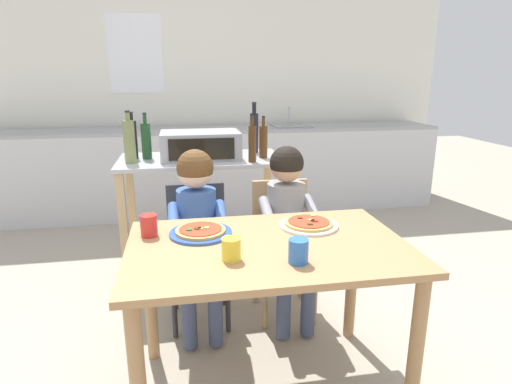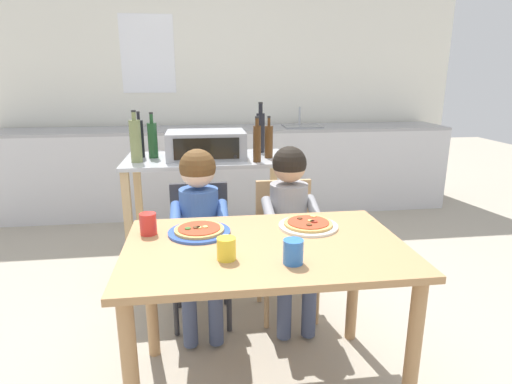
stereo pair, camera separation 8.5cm
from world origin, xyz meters
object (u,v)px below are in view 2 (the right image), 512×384
at_px(drinking_cup_blue, 293,252).
at_px(bottle_brown_beer, 269,141).
at_px(drinking_cup_yellow, 226,249).
at_px(child_in_blue_striped_shirt, 199,217).
at_px(child_in_grey_shirt, 290,214).
at_px(kitchen_island_cart, 208,198).
at_px(dining_chair_right, 286,238).
at_px(pizza_plate_blue_rimmed, 199,231).
at_px(bottle_dark_olive_oil, 257,143).
at_px(toaster_oven, 206,145).
at_px(dining_chair_left, 200,242).
at_px(bottle_squat_spirits, 136,140).
at_px(bottle_tall_green_wine, 140,138).
at_px(bottle_slim_sauce, 261,131).
at_px(dining_table, 265,268).
at_px(pizza_plate_white, 308,225).
at_px(bottle_clear_vinegar, 153,140).
at_px(drinking_cup_red, 148,224).

bearing_deg(drinking_cup_blue, bottle_brown_beer, 84.69).
bearing_deg(drinking_cup_yellow, child_in_blue_striped_shirt, 98.52).
relative_size(child_in_grey_shirt, drinking_cup_blue, 10.73).
xyz_separation_m(kitchen_island_cart, child_in_blue_striped_shirt, (-0.06, -0.65, 0.08)).
xyz_separation_m(dining_chair_right, pizza_plate_blue_rimmed, (-0.52, -0.53, 0.27)).
height_order(bottle_dark_olive_oil, child_in_blue_striped_shirt, bottle_dark_olive_oil).
distance_m(toaster_oven, dining_chair_left, 0.73).
bearing_deg(bottle_squat_spirits, kitchen_island_cart, 11.71).
bearing_deg(bottle_tall_green_wine, kitchen_island_cart, -9.01).
bearing_deg(toaster_oven, bottle_tall_green_wine, 169.86).
bearing_deg(pizza_plate_blue_rimmed, bottle_brown_beer, 63.87).
xyz_separation_m(bottle_slim_sauce, child_in_grey_shirt, (0.06, -0.80, -0.37)).
bearing_deg(drinking_cup_yellow, bottle_squat_spirits, 111.65).
height_order(dining_table, dining_chair_left, dining_chair_left).
xyz_separation_m(toaster_oven, bottle_brown_beer, (0.42, -0.06, 0.02)).
height_order(bottle_dark_olive_oil, drinking_cup_yellow, bottle_dark_olive_oil).
distance_m(toaster_oven, drinking_cup_yellow, 1.36).
distance_m(child_in_grey_shirt, pizza_plate_white, 0.40).
relative_size(bottle_brown_beer, drinking_cup_yellow, 3.15).
bearing_deg(dining_chair_right, bottle_clear_vinegar, 145.25).
relative_size(bottle_dark_olive_oil, dining_chair_right, 0.37).
bearing_deg(dining_chair_right, drinking_cup_red, -146.00).
height_order(dining_table, drinking_cup_blue, drinking_cup_blue).
height_order(dining_chair_left, child_in_grey_shirt, child_in_grey_shirt).
distance_m(bottle_dark_olive_oil, bottle_brown_beer, 0.17).
bearing_deg(drinking_cup_red, dining_table, -19.99).
distance_m(dining_table, drinking_cup_blue, 0.27).
bearing_deg(drinking_cup_red, child_in_blue_striped_shirt, 59.12).
distance_m(child_in_blue_striped_shirt, child_in_grey_shirt, 0.52).
relative_size(bottle_dark_olive_oil, bottle_tall_green_wine, 0.95).
xyz_separation_m(kitchen_island_cart, bottle_clear_vinegar, (-0.36, 0.04, 0.42)).
height_order(bottle_squat_spirits, pizza_plate_blue_rimmed, bottle_squat_spirits).
bearing_deg(bottle_slim_sauce, child_in_grey_shirt, -85.83).
relative_size(pizza_plate_white, drinking_cup_blue, 2.92).
bearing_deg(drinking_cup_red, bottle_squat_spirits, 99.92).
xyz_separation_m(dining_chair_left, pizza_plate_white, (0.52, -0.51, 0.27)).
bearing_deg(drinking_cup_blue, bottle_slim_sauce, 86.34).
bearing_deg(bottle_squat_spirits, bottle_brown_beer, 1.96).
relative_size(child_in_blue_striped_shirt, pizza_plate_white, 3.66).
xyz_separation_m(bottle_dark_olive_oil, child_in_grey_shirt, (0.13, -0.45, -0.34)).
height_order(bottle_squat_spirits, bottle_brown_beer, bottle_squat_spirits).
bearing_deg(child_in_blue_striped_shirt, bottle_clear_vinegar, 113.57).
distance_m(pizza_plate_blue_rimmed, pizza_plate_white, 0.52).
bearing_deg(child_in_grey_shirt, bottle_brown_beer, 93.26).
bearing_deg(bottle_tall_green_wine, bottle_dark_olive_oil, -19.22).
bearing_deg(kitchen_island_cart, dining_chair_right, -49.10).
height_order(toaster_oven, bottle_tall_green_wine, bottle_tall_green_wine).
bearing_deg(drinking_cup_yellow, pizza_plate_blue_rimmed, 109.46).
bearing_deg(dining_table, pizza_plate_white, 37.00).
bearing_deg(bottle_slim_sauce, pizza_plate_blue_rimmed, -110.84).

